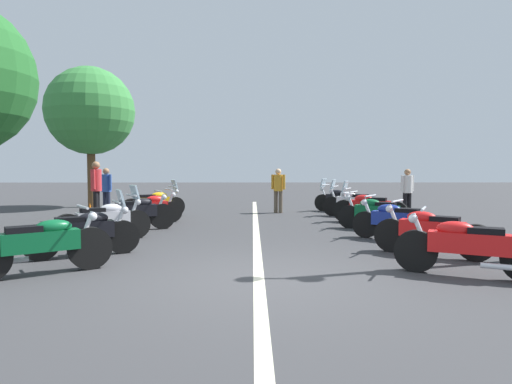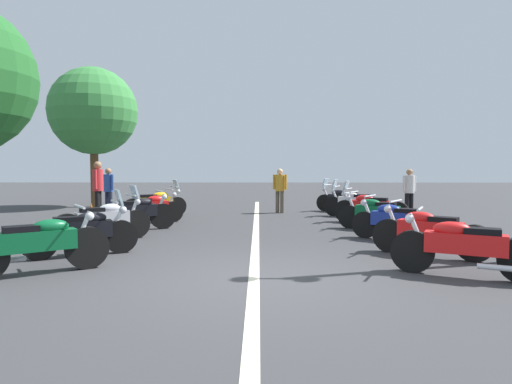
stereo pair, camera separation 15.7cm
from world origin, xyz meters
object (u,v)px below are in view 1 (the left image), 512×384
(bystander_0, at_px, (96,185))
(motorcycle_right_row_2, at_px, (396,220))
(motorcycle_left_row_2, at_px, (105,220))
(bystander_1, at_px, (407,189))
(roadside_tree_1, at_px, (90,111))
(bystander_3, at_px, (106,188))
(motorcycle_left_row_1, at_px, (85,231))
(motorcycle_left_row_4, at_px, (150,208))
(motorcycle_left_row_5, at_px, (155,203))
(bystander_2, at_px, (278,187))
(motorcycle_left_row_0, at_px, (42,244))
(motorcycle_right_row_0, at_px, (467,246))
(traffic_cone_0, at_px, (90,214))
(motorcycle_right_row_3, at_px, (376,213))
(motorcycle_right_row_4, at_px, (369,207))
(motorcycle_right_row_1, at_px, (430,231))
(motorcycle_right_row_6, at_px, (341,199))
(motorcycle_left_row_3, at_px, (136,213))
(motorcycle_right_row_5, at_px, (353,202))

(bystander_0, bearing_deg, motorcycle_right_row_2, 152.36)
(motorcycle_left_row_2, height_order, bystander_1, bystander_1)
(bystander_1, xyz_separation_m, roadside_tree_1, (3.48, 11.59, 2.95))
(bystander_3, height_order, roadside_tree_1, roadside_tree_1)
(motorcycle_left_row_1, distance_m, motorcycle_left_row_4, 4.65)
(motorcycle_left_row_5, xyz_separation_m, bystander_2, (1.30, -4.06, 0.44))
(motorcycle_left_row_0, relative_size, motorcycle_right_row_0, 0.92)
(motorcycle_left_row_2, bearing_deg, traffic_cone_0, 79.48)
(motorcycle_left_row_2, height_order, motorcycle_left_row_5, motorcycle_left_row_2)
(motorcycle_left_row_1, xyz_separation_m, motorcycle_left_row_2, (1.62, 0.19, 0.01))
(motorcycle_right_row_3, bearing_deg, motorcycle_left_row_2, 45.36)
(bystander_0, relative_size, bystander_1, 1.15)
(motorcycle_right_row_4, distance_m, bystander_2, 3.80)
(motorcycle_right_row_1, height_order, roadside_tree_1, roadside_tree_1)
(bystander_3, bearing_deg, motorcycle_left_row_4, 77.20)
(motorcycle_left_row_0, relative_size, bystander_0, 1.00)
(motorcycle_right_row_6, bearing_deg, motorcycle_left_row_1, 85.80)
(bystander_0, bearing_deg, bystander_1, -176.44)
(motorcycle_left_row_3, xyz_separation_m, motorcycle_right_row_4, (1.47, -6.31, 0.01))
(motorcycle_left_row_4, distance_m, motorcycle_right_row_6, 6.89)
(motorcycle_right_row_2, relative_size, motorcycle_right_row_3, 0.94)
(motorcycle_right_row_2, xyz_separation_m, motorcycle_right_row_5, (4.60, -0.09, 0.02))
(motorcycle_left_row_4, bearing_deg, motorcycle_right_row_2, -56.41)
(motorcycle_right_row_0, height_order, bystander_2, bystander_2)
(motorcycle_right_row_3, height_order, traffic_cone_0, motorcycle_right_row_3)
(motorcycle_right_row_6, relative_size, bystander_1, 1.16)
(traffic_cone_0, bearing_deg, motorcycle_right_row_2, -110.04)
(motorcycle_left_row_5, relative_size, roadside_tree_1, 0.33)
(motorcycle_left_row_1, relative_size, motorcycle_right_row_5, 0.96)
(bystander_2, distance_m, roadside_tree_1, 8.33)
(motorcycle_left_row_4, height_order, motorcycle_right_row_1, motorcycle_right_row_1)
(motorcycle_right_row_2, bearing_deg, motorcycle_left_row_5, -0.20)
(bystander_2, bearing_deg, motorcycle_left_row_4, -26.94)
(motorcycle_left_row_4, bearing_deg, motorcycle_left_row_0, -122.26)
(traffic_cone_0, bearing_deg, bystander_0, 9.63)
(motorcycle_right_row_2, xyz_separation_m, motorcycle_right_row_6, (6.14, -0.01, 0.01))
(motorcycle_left_row_3, bearing_deg, bystander_1, -5.91)
(motorcycle_right_row_5, xyz_separation_m, roadside_tree_1, (3.64, 9.77, 3.39))
(motorcycle_right_row_0, xyz_separation_m, motorcycle_right_row_1, (1.48, -0.07, -0.00))
(motorcycle_left_row_2, distance_m, motorcycle_left_row_4, 3.04)
(motorcycle_left_row_4, distance_m, motorcycle_right_row_0, 8.66)
(motorcycle_left_row_0, bearing_deg, motorcycle_left_row_4, 53.41)
(traffic_cone_0, xyz_separation_m, roadside_tree_1, (5.42, 1.92, 3.56))
(motorcycle_left_row_1, distance_m, motorcycle_right_row_1, 6.24)
(motorcycle_left_row_3, distance_m, motorcycle_right_row_4, 6.48)
(motorcycle_right_row_4, bearing_deg, bystander_0, 21.11)
(traffic_cone_0, height_order, bystander_2, bystander_2)
(motorcycle_right_row_3, xyz_separation_m, bystander_2, (4.28, 2.26, 0.46))
(motorcycle_left_row_3, xyz_separation_m, motorcycle_right_row_5, (3.07, -6.21, 0.00))
(bystander_1, xyz_separation_m, bystander_2, (1.12, 4.17, 0.01))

